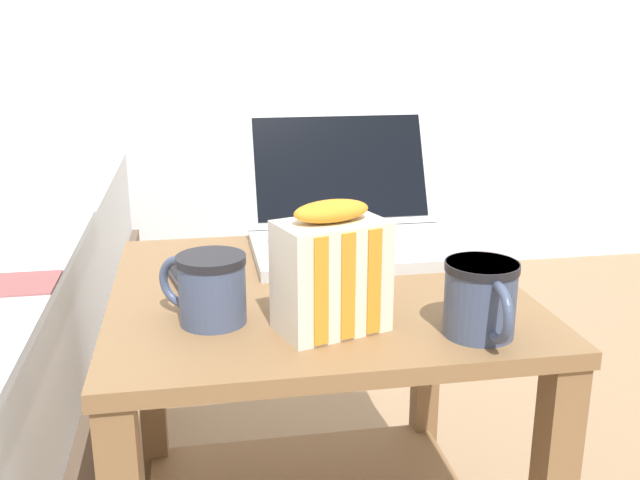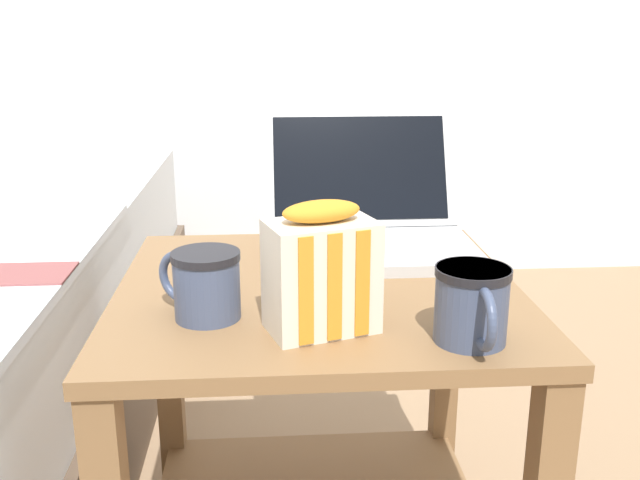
# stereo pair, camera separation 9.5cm
# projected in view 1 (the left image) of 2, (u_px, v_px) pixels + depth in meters

# --- Properties ---
(bedside_table) EXTENTS (0.57, 0.55, 0.54)m
(bedside_table) POSITION_uv_depth(u_px,v_px,m) (315.00, 408.00, 1.07)
(bedside_table) COLOR olive
(bedside_table) RESTS_ON ground_plane
(laptop) EXTENTS (0.34, 0.31, 0.21)m
(laptop) POSITION_uv_depth(u_px,v_px,m) (352.00, 221.00, 1.19)
(laptop) COLOR #B7BABC
(laptop) RESTS_ON bedside_table
(mug_front_left) EXTENTS (0.11, 0.10, 0.09)m
(mug_front_left) POSITION_uv_depth(u_px,v_px,m) (210.00, 285.00, 0.88)
(mug_front_left) COLOR #3F4C6B
(mug_front_left) RESTS_ON bedside_table
(mug_front_right) EXTENTS (0.09, 0.13, 0.09)m
(mug_front_right) POSITION_uv_depth(u_px,v_px,m) (481.00, 296.00, 0.84)
(mug_front_right) COLOR #3F4C6B
(mug_front_right) RESTS_ON bedside_table
(snack_bag) EXTENTS (0.15, 0.11, 0.16)m
(snack_bag) POSITION_uv_depth(u_px,v_px,m) (331.00, 272.00, 0.85)
(snack_bag) COLOR silver
(snack_bag) RESTS_ON bedside_table
(cell_phone) EXTENTS (0.10, 0.16, 0.01)m
(cell_phone) POSITION_uv_depth(u_px,v_px,m) (199.00, 280.00, 1.02)
(cell_phone) COLOR black
(cell_phone) RESTS_ON bedside_table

